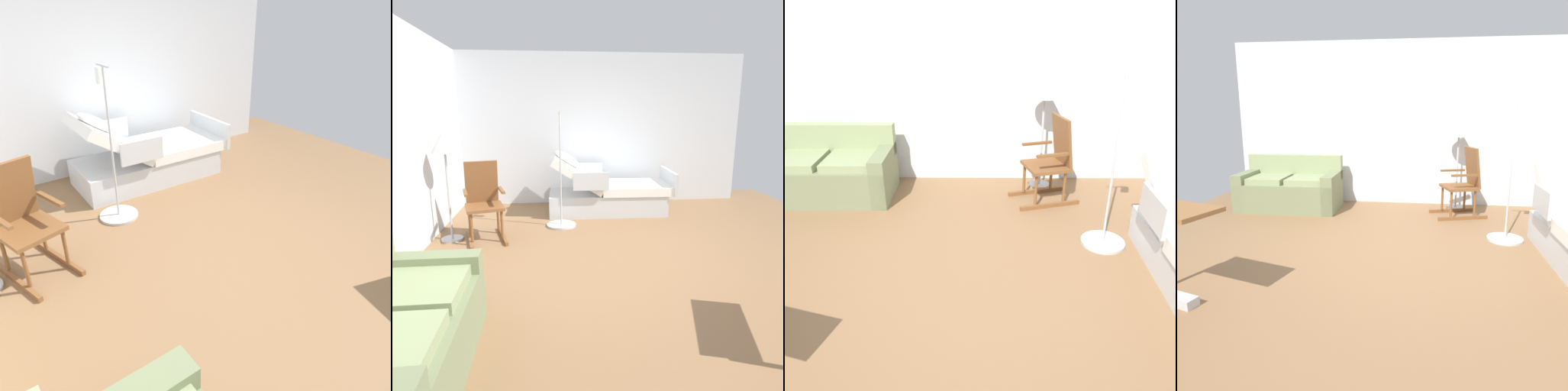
# 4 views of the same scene
# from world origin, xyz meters

# --- Properties ---
(ground_plane) EXTENTS (6.96, 6.96, 0.00)m
(ground_plane) POSITION_xyz_m (0.00, 0.00, 0.00)
(ground_plane) COLOR olive
(back_wall) EXTENTS (5.77, 0.10, 2.70)m
(back_wall) POSITION_xyz_m (0.00, 2.57, 1.35)
(back_wall) COLOR silver
(back_wall) RESTS_ON ground
(couch) EXTENTS (1.61, 0.86, 0.85)m
(couch) POSITION_xyz_m (-1.82, 1.93, 0.31)
(couch) COLOR #737D57
(couch) RESTS_ON ground
(rocking_chair) EXTENTS (0.86, 0.66, 1.05)m
(rocking_chair) POSITION_xyz_m (0.95, 1.82, 0.50)
(rocking_chair) COLOR brown
(rocking_chair) RESTS_ON ground
(floor_lamp) EXTENTS (0.34, 0.34, 1.48)m
(floor_lamp) POSITION_xyz_m (0.88, 2.25, 1.23)
(floor_lamp) COLOR #B2B5BA
(floor_lamp) RESTS_ON ground
(iv_pole) EXTENTS (0.44, 0.44, 1.69)m
(iv_pole) POSITION_xyz_m (1.36, 0.77, 0.25)
(iv_pole) COLOR #B2B5BA
(iv_pole) RESTS_ON ground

